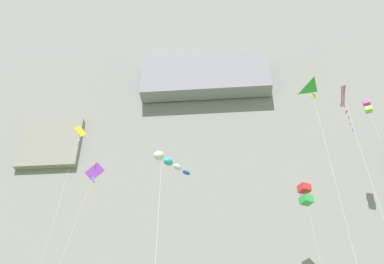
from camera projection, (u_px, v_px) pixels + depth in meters
The scene contains 8 objects.
cliff_face at pixel (211, 176), 66.25m from camera, with size 180.00×23.95×72.72m.
kite_diamond_upper_right at pixel (74, 153), 42.25m from camera, with size 1.90×3.11×29.18m.
kite_diamond_front_field at pixel (344, 100), 32.59m from camera, with size 0.96×5.23×25.17m.
kite_diamond_high_left at pixel (91, 181), 38.75m from camera, with size 3.50×4.60×23.74m.
kite_box_mid_center at pixel (305, 195), 44.37m from camera, with size 1.54×2.73×24.64m.
kite_windsock_far_left at pixel (167, 162), 23.69m from camera, with size 1.97×7.64×15.34m.
kite_delta_high_center at pixel (320, 103), 31.32m from camera, with size 1.53×3.23×23.26m.
kite_box_high_right at pixel (368, 108), 48.11m from camera, with size 0.89×5.72×33.88m.
Camera 1 is at (1.73, -3.05, 2.07)m, focal length 41.57 mm.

